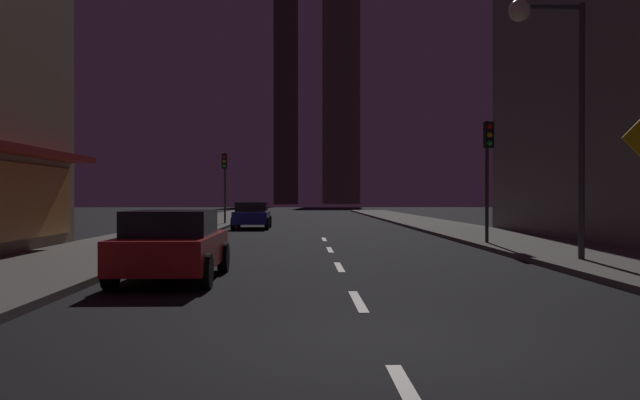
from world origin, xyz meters
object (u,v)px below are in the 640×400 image
(traffic_light_near_right, at_px, (488,154))
(street_lamp_right, at_px, (550,65))
(traffic_light_far_left, at_px, (225,172))
(car_parked_near, at_px, (172,245))
(fire_hydrant_far_left, at_px, (185,227))
(car_parked_far, at_px, (252,215))

(traffic_light_near_right, height_order, street_lamp_right, street_lamp_right)
(traffic_light_near_right, xyz_separation_m, traffic_light_far_left, (-11.00, 16.86, 0.00))
(car_parked_near, bearing_deg, traffic_light_near_right, 43.63)
(fire_hydrant_far_left, height_order, traffic_light_far_left, traffic_light_far_left)
(fire_hydrant_far_left, height_order, traffic_light_near_right, traffic_light_near_right)
(car_parked_near, relative_size, traffic_light_far_left, 1.01)
(car_parked_near, height_order, street_lamp_right, street_lamp_right)
(car_parked_near, height_order, traffic_light_near_right, traffic_light_near_right)
(traffic_light_near_right, distance_m, street_lamp_right, 6.16)
(fire_hydrant_far_left, xyz_separation_m, street_lamp_right, (11.28, -11.71, 4.61))
(car_parked_far, bearing_deg, fire_hydrant_far_left, -107.23)
(traffic_light_far_left, height_order, street_lamp_right, street_lamp_right)
(traffic_light_near_right, bearing_deg, traffic_light_far_left, 123.12)
(traffic_light_near_right, distance_m, traffic_light_far_left, 20.13)
(car_parked_far, relative_size, traffic_light_near_right, 1.01)
(fire_hydrant_far_left, distance_m, street_lamp_right, 16.90)
(fire_hydrant_far_left, distance_m, traffic_light_far_left, 11.36)
(fire_hydrant_far_left, bearing_deg, street_lamp_right, -46.08)
(car_parked_near, distance_m, traffic_light_far_left, 25.73)
(car_parked_near, xyz_separation_m, traffic_light_far_left, (-1.90, 25.54, 2.45))
(car_parked_near, xyz_separation_m, street_lamp_right, (8.98, 2.81, 4.33))
(traffic_light_near_right, height_order, traffic_light_far_left, same)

